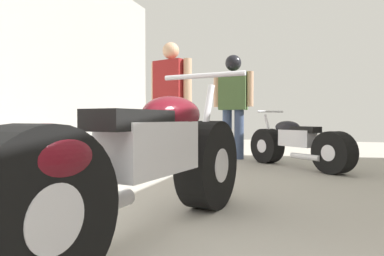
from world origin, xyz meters
name	(u,v)px	position (x,y,z in m)	size (l,w,h in m)	color
ground_plane	(231,188)	(0.00, 3.19, 0.00)	(15.29, 15.29, 0.00)	#A8A399
garage_partition_left	(14,48)	(-2.76, 3.19, 1.56)	(0.08, 7.01, 3.12)	#A3A099
motorcycle_maroon_cruiser	(147,166)	(-0.13, 1.62, 0.43)	(0.70, 2.20, 1.02)	black
motorcycle_black_naked	(298,144)	(0.59, 4.81, 0.33)	(1.45, 1.31, 0.81)	black
mechanic_in_blue	(171,97)	(-1.13, 4.36, 1.00)	(0.71, 0.38, 1.77)	#2D3851
mechanic_with_helmet	(233,97)	(-0.49, 5.57, 1.06)	(0.69, 0.27, 1.77)	#384766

